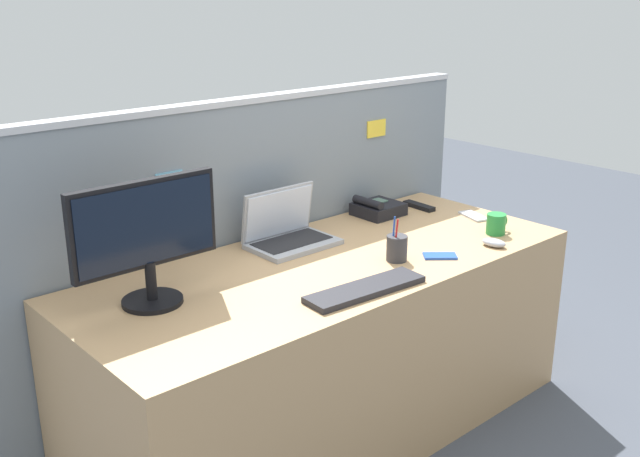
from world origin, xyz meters
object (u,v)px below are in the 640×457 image
laptop (287,231)px  desktop_monitor (146,234)px  computer_mouse_right_hand (494,243)px  pen_cup (397,248)px  desk_phone (377,208)px  tv_remote (419,206)px  cell_phone_silver_slab (474,216)px  keyboard_main (365,289)px  coffee_mug (496,224)px  cell_phone_blue_case (440,256)px

laptop → desktop_monitor: bearing=-168.2°
computer_mouse_right_hand → pen_cup: size_ratio=0.58×
desk_phone → tv_remote: (0.23, -0.05, -0.02)m
desk_phone → laptop: bearing=-176.9°
laptop → tv_remote: bearing=-1.6°
cell_phone_silver_slab → laptop: bearing=-179.8°
keyboard_main → tv_remote: bearing=35.5°
coffee_mug → cell_phone_blue_case: bearing=-176.6°
laptop → desk_phone: 0.55m
desk_phone → cell_phone_silver_slab: bearing=-45.2°
computer_mouse_right_hand → coffee_mug: 0.17m
cell_phone_blue_case → cell_phone_silver_slab: bearing=-25.4°
computer_mouse_right_hand → pen_cup: 0.44m
cell_phone_silver_slab → tv_remote: (-0.08, 0.26, 0.01)m
desk_phone → tv_remote: 0.23m
pen_cup → tv_remote: pen_cup is taller
keyboard_main → coffee_mug: size_ratio=3.85×
cell_phone_blue_case → tv_remote: bearing=-1.2°
desktop_monitor → pen_cup: desktop_monitor is taller
desk_phone → cell_phone_blue_case: bearing=-111.1°
keyboard_main → computer_mouse_right_hand: bearing=3.1°
desk_phone → computer_mouse_right_hand: 0.60m
keyboard_main → coffee_mug: coffee_mug is taller
desktop_monitor → computer_mouse_right_hand: bearing=-18.2°
desk_phone → computer_mouse_right_hand: size_ratio=1.97×
pen_cup → laptop: bearing=114.8°
computer_mouse_right_hand → laptop: bearing=127.3°
tv_remote → coffee_mug: (-0.04, -0.46, 0.03)m
desktop_monitor → laptop: (0.70, 0.14, -0.18)m
desk_phone → keyboard_main: (-0.66, -0.58, -0.02)m
desk_phone → tv_remote: size_ratio=1.16×
laptop → cell_phone_blue_case: (0.35, -0.51, -0.05)m
laptop → cell_phone_silver_slab: size_ratio=2.28×
cell_phone_blue_case → cell_phone_silver_slab: (0.51, 0.23, 0.00)m
laptop → desk_phone: size_ratio=1.75×
computer_mouse_right_hand → tv_remote: bearing=63.0°
desktop_monitor → keyboard_main: desktop_monitor is taller
desktop_monitor → cell_phone_silver_slab: size_ratio=3.37×
desktop_monitor → computer_mouse_right_hand: desktop_monitor is taller
pen_cup → tv_remote: 0.71m
desk_phone → coffee_mug: (0.19, -0.51, 0.01)m
keyboard_main → pen_cup: pen_cup is taller
pen_cup → tv_remote: size_ratio=1.01×
pen_cup → desk_phone: bearing=51.4°
cell_phone_silver_slab → cell_phone_blue_case: bearing=-137.9°
desktop_monitor → laptop: size_ratio=1.48×
desktop_monitor → cell_phone_blue_case: (1.04, -0.36, -0.24)m
cell_phone_blue_case → desktop_monitor: bearing=111.5°
keyboard_main → cell_phone_blue_case: (0.45, 0.05, -0.01)m
computer_mouse_right_hand → coffee_mug: bearing=23.9°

